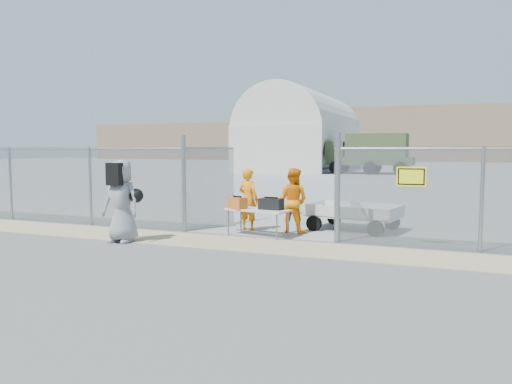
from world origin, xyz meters
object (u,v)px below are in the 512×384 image
at_px(folding_table, 258,223).
at_px(visitor, 121,201).
at_px(security_worker_right, 293,201).
at_px(utility_trailer, 353,216).
at_px(security_worker_left, 248,200).

height_order(folding_table, visitor, visitor).
distance_m(folding_table, security_worker_right, 1.13).
height_order(visitor, utility_trailer, visitor).
bearing_deg(security_worker_left, visitor, 65.58).
bearing_deg(security_worker_left, utility_trailer, -142.55).
height_order(security_worker_right, visitor, visitor).
distance_m(visitor, utility_trailer, 5.92).
xyz_separation_m(security_worker_right, visitor, (-3.27, -2.66, 0.12)).
height_order(security_worker_left, visitor, visitor).
height_order(security_worker_left, security_worker_right, security_worker_right).
bearing_deg(utility_trailer, security_worker_left, -146.78).
bearing_deg(security_worker_right, visitor, 48.75).
relative_size(security_worker_left, utility_trailer, 0.54).
height_order(security_worker_right, utility_trailer, security_worker_right).
height_order(folding_table, security_worker_right, security_worker_right).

